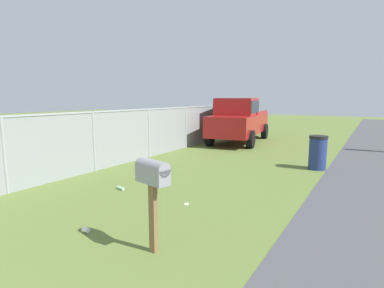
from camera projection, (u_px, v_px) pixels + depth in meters
The scene contains 7 objects.
mailbox at pixel (153, 178), 4.09m from camera, with size 0.32×0.55×1.30m.
pickup_truck at pixel (239, 119), 14.48m from camera, with size 5.40×2.65×2.09m.
trash_bin at pixel (318, 152), 9.04m from camera, with size 0.53×0.53×1.00m.
fence_section at pixel (94, 139), 8.74m from camera, with size 14.92×0.07×1.73m.
litter_wrapper_near_hydrant at pixel (187, 204), 6.13m from camera, with size 0.12×0.08×0.01m, color silver.
litter_bottle_midfield_b at pixel (120, 188), 7.09m from camera, with size 0.07×0.07×0.22m, color #B2D8BF.
litter_cup_by_mailbox at pixel (86, 230), 4.83m from camera, with size 0.08×0.08×0.10m, color white.
Camera 1 is at (1.19, -2.74, 2.11)m, focal length 28.64 mm.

